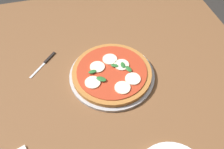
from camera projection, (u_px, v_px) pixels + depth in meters
name	position (u px, v px, depth m)	size (l,w,h in m)	color
ground_plane	(115.00, 144.00, 1.59)	(6.00, 6.00, 0.00)	#2D2B28
dining_table	(116.00, 84.00, 1.10)	(1.24, 1.20, 0.71)	brown
serving_tray	(112.00, 75.00, 1.02)	(0.35, 0.35, 0.01)	#B2B2B7
pizza	(112.00, 72.00, 1.01)	(0.32, 0.32, 0.03)	#B27033
knife	(46.00, 61.00, 1.07)	(0.13, 0.12, 0.01)	black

